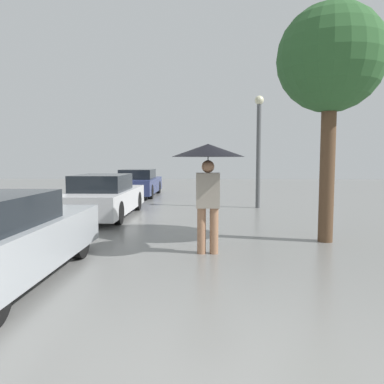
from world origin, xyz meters
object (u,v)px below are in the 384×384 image
Objects in this scene: parked_car_middle at (104,197)px; parked_car_farthest at (139,183)px; pedestrian at (208,163)px; street_lamp at (259,142)px; tree at (331,61)px.

parked_car_middle is 1.03× the size of parked_car_farthest.
pedestrian is at bearing -73.66° from parked_car_farthest.
street_lamp reaches higher than parked_car_middle.
street_lamp reaches higher than parked_car_farthest.
tree reaches higher than parked_car_farthest.
street_lamp is at bearing 24.10° from parked_car_middle.
street_lamp is (4.94, -4.17, 1.71)m from parked_car_farthest.
pedestrian reaches higher than parked_car_middle.
parked_car_middle is at bearing 149.46° from tree.
tree is 1.23× the size of street_lamp.
parked_car_farthest is at bearing 106.34° from pedestrian.
parked_car_middle is (-3.04, 4.31, -1.05)m from pedestrian.
parked_car_farthest is at bearing 139.83° from street_lamp.
tree is (5.56, -9.58, 3.05)m from parked_car_farthest.
pedestrian is 0.51× the size of street_lamp.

